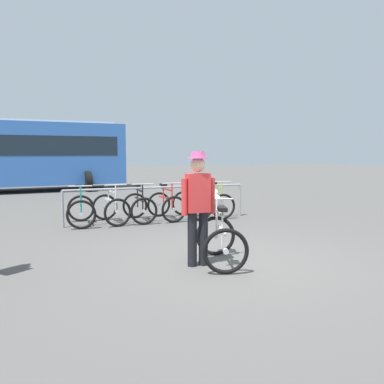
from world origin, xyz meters
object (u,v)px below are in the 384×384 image
(featured_bicycle, at_px, (219,231))
(bus_distant, at_px, (5,152))
(racked_bike_black, at_px, (139,207))
(racked_bike_white, at_px, (111,208))
(racked_bike_lime, at_px, (216,203))
(racked_bike_red, at_px, (166,205))
(racked_bike_teal, at_px, (81,210))
(person_with_featured_bike, at_px, (198,204))
(racked_bike_blue, at_px, (192,204))

(featured_bicycle, relative_size, bus_distant, 0.13)
(bus_distant, bearing_deg, racked_bike_black, -71.52)
(racked_bike_white, bearing_deg, racked_bike_lime, -3.21)
(racked_bike_red, bearing_deg, racked_bike_white, 176.79)
(racked_bike_teal, bearing_deg, racked_bike_black, -3.21)
(racked_bike_red, distance_m, racked_bike_lime, 1.40)
(featured_bicycle, distance_m, person_with_featured_bike, 0.61)
(featured_bicycle, bearing_deg, racked_bike_teal, 109.94)
(racked_bike_white, xyz_separation_m, racked_bike_blue, (2.10, -0.12, -0.00))
(racked_bike_lime, relative_size, bus_distant, 0.11)
(featured_bicycle, bearing_deg, racked_bike_blue, 71.30)
(racked_bike_teal, xyz_separation_m, person_with_featured_bike, (1.09, -4.11, 0.58))
(racked_bike_red, distance_m, racked_bike_blue, 0.70)
(racked_bike_teal, xyz_separation_m, racked_bike_lime, (3.49, -0.20, 0.00))
(racked_bike_teal, height_order, racked_bike_white, same)
(racked_bike_blue, distance_m, person_with_featured_bike, 4.34)
(racked_bike_blue, distance_m, featured_bicycle, 4.13)
(racked_bike_white, height_order, racked_bike_red, same)
(person_with_featured_bike, bearing_deg, racked_bike_teal, 104.80)
(racked_bike_white, distance_m, featured_bicycle, 4.10)
(racked_bike_lime, distance_m, person_with_featured_bike, 4.63)
(racked_bike_teal, xyz_separation_m, racked_bike_red, (2.10, -0.12, 0.00))
(racked_bike_red, xyz_separation_m, racked_bike_blue, (0.70, -0.04, 0.00))
(racked_bike_red, relative_size, bus_distant, 0.11)
(racked_bike_teal, relative_size, racked_bike_blue, 1.04)
(racked_bike_lime, height_order, bus_distant, bus_distant)
(racked_bike_teal, bearing_deg, featured_bicycle, -70.06)
(featured_bicycle, xyz_separation_m, bus_distant, (-3.20, 13.35, 1.25))
(racked_bike_teal, relative_size, featured_bicycle, 0.93)
(person_with_featured_bike, relative_size, bus_distant, 0.17)
(racked_bike_lime, bearing_deg, racked_bike_white, 176.79)
(racked_bike_teal, distance_m, racked_bike_red, 2.10)
(racked_bike_red, distance_m, person_with_featured_bike, 4.16)
(racked_bike_white, height_order, racked_bike_lime, same)
(racked_bike_blue, bearing_deg, racked_bike_black, 176.79)
(racked_bike_red, bearing_deg, person_with_featured_bike, -104.22)
(racked_bike_black, bearing_deg, racked_bike_teal, 176.79)
(bus_distant, bearing_deg, featured_bicycle, -76.50)
(racked_bike_teal, distance_m, racked_bike_black, 1.40)
(racked_bike_black, distance_m, bus_distant, 9.97)
(racked_bike_red, height_order, bus_distant, bus_distant)
(racked_bike_lime, height_order, featured_bicycle, featured_bicycle)
(racked_bike_teal, bearing_deg, racked_bike_lime, -3.21)
(racked_bike_white, distance_m, racked_bike_lime, 2.80)
(racked_bike_white, relative_size, racked_bike_red, 1.03)
(racked_bike_white, bearing_deg, racked_bike_black, -3.21)
(racked_bike_red, bearing_deg, featured_bicycle, -98.97)
(racked_bike_black, bearing_deg, racked_bike_lime, -3.21)
(racked_bike_black, distance_m, featured_bicycle, 3.99)
(racked_bike_white, distance_m, person_with_featured_bike, 4.13)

